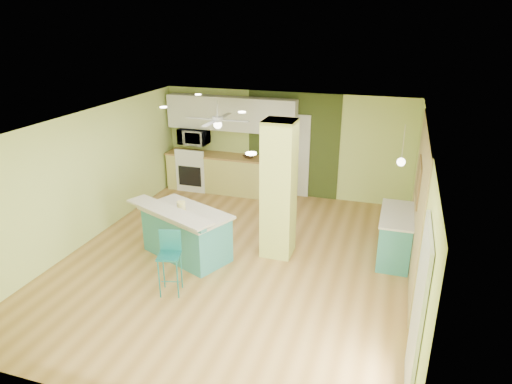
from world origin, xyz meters
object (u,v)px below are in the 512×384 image
fruit_bowl (249,156)px  canister (181,206)px  side_counter (395,236)px  bar_stool (170,252)px  peninsula (186,232)px

fruit_bowl → canister: size_ratio=1.62×
side_counter → canister: (-3.68, -1.05, 0.53)m
bar_stool → canister: size_ratio=6.04×
peninsula → canister: 0.50m
peninsula → side_counter: peninsula is taller
bar_stool → side_counter: bearing=18.4°
peninsula → canister: (-0.07, 0.03, 0.50)m
canister → fruit_bowl: bearing=86.9°
side_counter → fruit_bowl: (-3.50, 2.21, 0.54)m
peninsula → bar_stool: bar_stool is taller
bar_stool → fruit_bowl: bar_stool is taller
side_counter → canister: size_ratio=7.93×
peninsula → side_counter: 3.77m
side_counter → bar_stool: bearing=-146.7°
bar_stool → side_counter: size_ratio=0.76×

